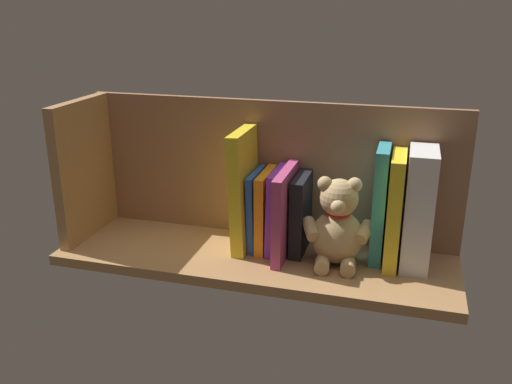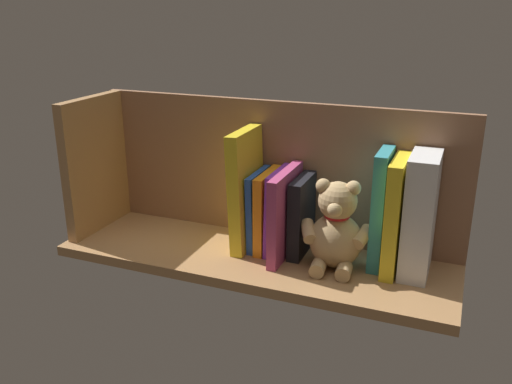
# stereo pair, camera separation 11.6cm
# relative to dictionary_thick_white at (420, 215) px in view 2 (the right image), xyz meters

# --- Properties ---
(ground_plane) EXTENTS (0.87, 0.27, 0.02)m
(ground_plane) POSITION_rel_dictionary_thick_white_xyz_m (0.33, 0.04, -0.14)
(ground_plane) COLOR #A87A4C
(shelf_back_panel) EXTENTS (0.87, 0.02, 0.32)m
(shelf_back_panel) POSITION_rel_dictionary_thick_white_xyz_m (0.33, -0.08, 0.03)
(shelf_back_panel) COLOR #926447
(shelf_back_panel) RESTS_ON ground_plane
(shelf_side_divider) EXTENTS (0.02, 0.21, 0.32)m
(shelf_side_divider) POSITION_rel_dictionary_thick_white_xyz_m (0.75, 0.04, 0.03)
(shelf_side_divider) COLOR #A87A4C
(shelf_side_divider) RESTS_ON ground_plane
(dictionary_thick_white) EXTENTS (0.06, 0.13, 0.25)m
(dictionary_thick_white) POSITION_rel_dictionary_thick_white_xyz_m (0.00, 0.00, 0.00)
(dictionary_thick_white) COLOR silver
(dictionary_thick_white) RESTS_ON ground_plane
(book_0) EXTENTS (0.03, 0.13, 0.24)m
(book_0) POSITION_rel_dictionary_thick_white_xyz_m (0.05, 0.00, -0.01)
(book_0) COLOR yellow
(book_0) RESTS_ON ground_plane
(book_1) EXTENTS (0.03, 0.11, 0.25)m
(book_1) POSITION_rel_dictionary_thick_white_xyz_m (0.08, -0.01, -0.00)
(book_1) COLOR teal
(book_1) RESTS_ON ground_plane
(teddy_bear) EXTENTS (0.15, 0.13, 0.19)m
(teddy_bear) POSITION_rel_dictionary_thick_white_xyz_m (0.16, 0.04, -0.04)
(teddy_bear) COLOR tan
(teddy_bear) RESTS_ON ground_plane
(book_2) EXTENTS (0.03, 0.12, 0.17)m
(book_2) POSITION_rel_dictionary_thick_white_xyz_m (0.25, -0.00, -0.04)
(book_2) COLOR black
(book_2) RESTS_ON ground_plane
(book_3) EXTENTS (0.02, 0.17, 0.19)m
(book_3) POSITION_rel_dictionary_thick_white_xyz_m (0.27, 0.02, -0.03)
(book_3) COLOR #B23F72
(book_3) RESTS_ON ground_plane
(book_4) EXTENTS (0.02, 0.13, 0.18)m
(book_4) POSITION_rel_dictionary_thick_white_xyz_m (0.30, -0.00, -0.03)
(book_4) COLOR purple
(book_4) RESTS_ON ground_plane
(book_5) EXTENTS (0.02, 0.13, 0.18)m
(book_5) POSITION_rel_dictionary_thick_white_xyz_m (0.32, -0.00, -0.04)
(book_5) COLOR orange
(book_5) RESTS_ON ground_plane
(book_6) EXTENTS (0.02, 0.12, 0.17)m
(book_6) POSITION_rel_dictionary_thick_white_xyz_m (0.35, -0.00, -0.04)
(book_6) COLOR blue
(book_6) RESTS_ON ground_plane
(book_7) EXTENTS (0.04, 0.14, 0.27)m
(book_7) POSITION_rel_dictionary_thick_white_xyz_m (0.37, 0.01, 0.01)
(book_7) COLOR yellow
(book_7) RESTS_ON ground_plane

